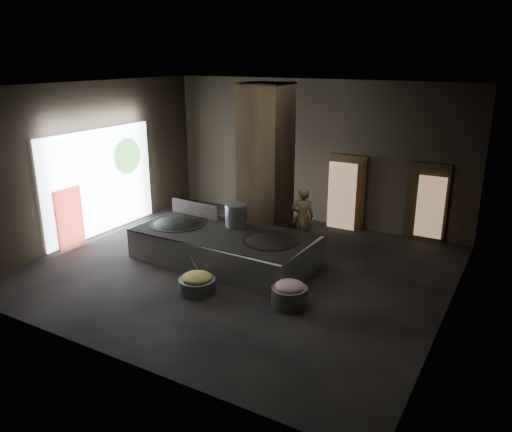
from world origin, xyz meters
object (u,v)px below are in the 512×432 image
Objects in this scene: wok_right at (270,244)px; cook at (302,217)px; veg_basin at (197,285)px; stock_pot at (236,216)px; hearth_platform at (223,247)px; meat_basin at (289,296)px; wok_left at (178,226)px.

wok_right is 0.81× the size of cook.
wok_right is 2.11m from veg_basin.
stock_pot reaches higher than wok_right.
hearth_platform reaches higher than meat_basin.
wok_left is 1.88× the size of meat_basin.
veg_basin is 1.08× the size of meat_basin.
wok_left is at bearing -177.95° from wok_right.
cook is 3.65m from meat_basin.
meat_basin is at bearing 84.85° from cook.
cook reaches higher than stock_pot.
veg_basin is at bearing -117.14° from wok_right.
stock_pot reaches higher than meat_basin.
meat_basin is at bearing -36.49° from stock_pot.
wok_right is at bearing 2.05° from wok_left.
stock_pot is 0.78× the size of meat_basin.
wok_left reaches higher than meat_basin.
meat_basin is (1.26, -3.37, -0.64)m from cook.
hearth_platform is 1.82m from veg_basin.
meat_basin is at bearing -48.28° from wok_right.
wok_right is (2.80, 0.10, 0.00)m from wok_left.
cook is at bearing 50.51° from stock_pot.
wok_right is at bearing -21.04° from stock_pot.
wok_left is at bearing -175.51° from hearth_platform.
wok_left is 1.66m from stock_pot.
wok_right reaches higher than veg_basin.
stock_pot is (0.05, 0.55, 0.72)m from hearth_platform.
veg_basin is at bearing 51.48° from cook.
cook is at bearing 60.37° from hearth_platform.
cook reaches higher than veg_basin.
meat_basin is (4.01, -1.25, -0.54)m from wok_left.
hearth_platform is 0.91m from stock_pot.
wok_left is 0.87× the size of cook.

